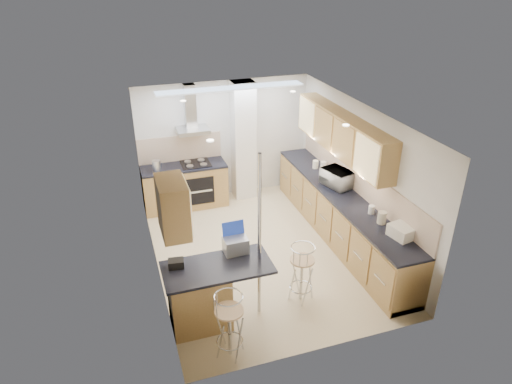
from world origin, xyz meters
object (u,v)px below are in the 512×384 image
object	(u,v)px
bar_stool_near	(229,325)
bread_bin	(401,232)
bar_stool_end	(302,273)
laptop	(236,245)
microwave	(337,178)

from	to	relation	value
bar_stool_near	bread_bin	bearing A→B (deg)	25.63
bar_stool_near	bar_stool_end	world-z (taller)	bar_stool_near
bar_stool_near	bar_stool_end	size ratio (longest dim) A/B	1.02
bread_bin	laptop	bearing A→B (deg)	159.28
microwave	bar_stool_end	xyz separation A→B (m)	(-1.40, -1.67, -0.61)
microwave	bread_bin	distance (m)	1.86
microwave	bread_bin	size ratio (longest dim) A/B	1.61
bar_stool_near	bread_bin	world-z (taller)	bread_bin
microwave	bar_stool_end	distance (m)	2.26
microwave	bar_stool_end	size ratio (longest dim) A/B	0.60
bar_stool_end	bread_bin	xyz separation A→B (m)	(1.50, -0.19, 0.54)
bar_stool_end	bread_bin	distance (m)	1.61
microwave	bar_stool_near	distance (m)	3.66
laptop	bread_bin	bearing A→B (deg)	-10.23
laptop	bar_stool_end	xyz separation A→B (m)	(0.95, -0.18, -0.58)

